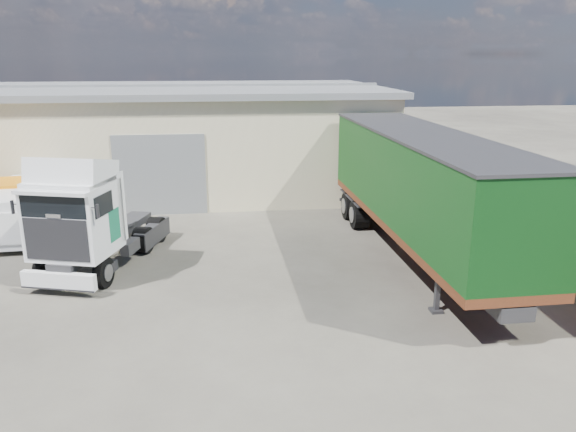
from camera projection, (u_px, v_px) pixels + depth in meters
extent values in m
plane|color=black|center=(202.00, 307.00, 15.98)|extent=(120.00, 120.00, 0.00)
cube|color=beige|center=(94.00, 141.00, 29.84)|extent=(30.00, 12.00, 5.00)
cube|color=slate|center=(89.00, 90.00, 29.11)|extent=(30.60, 12.60, 0.30)
cube|color=slate|center=(160.00, 175.00, 24.77)|extent=(4.00, 0.08, 3.60)
cube|color=slate|center=(88.00, 86.00, 29.05)|extent=(30.60, 0.40, 0.15)
cube|color=maroon|center=(491.00, 200.00, 22.70)|extent=(0.35, 26.00, 2.50)
cylinder|color=black|center=(74.00, 271.00, 17.40)|extent=(2.42, 1.55, 0.96)
cylinder|color=black|center=(120.00, 239.00, 20.42)|extent=(2.46, 1.57, 0.96)
cylinder|color=black|center=(134.00, 228.00, 21.63)|extent=(2.46, 1.57, 0.96)
cube|color=#2D2D30|center=(106.00, 238.00, 19.38)|extent=(2.47, 5.99, 0.27)
cube|color=silver|center=(59.00, 281.00, 16.58)|extent=(2.29, 0.87, 0.50)
cube|color=silver|center=(74.00, 219.00, 17.26)|extent=(2.77, 2.65, 2.23)
cube|color=black|center=(56.00, 240.00, 16.37)|extent=(1.94, 0.61, 1.27)
cube|color=black|center=(53.00, 207.00, 16.11)|extent=(1.98, 0.62, 0.68)
cube|color=silver|center=(72.00, 172.00, 17.04)|extent=(2.66, 2.33, 1.12)
cube|color=#0D6141|center=(48.00, 221.00, 17.86)|extent=(0.20, 0.66, 1.00)
cube|color=#0D6141|center=(115.00, 225.00, 17.50)|extent=(0.20, 0.66, 1.00)
cylinder|color=#2D2D30|center=(121.00, 223.00, 20.45)|extent=(1.24, 1.24, 0.11)
cube|color=#2D2D30|center=(437.00, 292.00, 15.54)|extent=(0.34, 0.34, 1.21)
cube|color=#2D2D30|center=(505.00, 288.00, 15.80)|extent=(0.34, 0.34, 1.21)
cylinder|color=black|center=(380.00, 209.00, 23.92)|extent=(2.83, 1.22, 1.17)
cube|color=#2D2D30|center=(418.00, 231.00, 19.55)|extent=(1.10, 13.26, 0.39)
cube|color=#5C2A15|center=(419.00, 221.00, 19.45)|extent=(2.97, 13.29, 0.26)
cube|color=black|center=(422.00, 177.00, 19.02)|extent=(2.97, 13.29, 2.87)
cube|color=#2D2D30|center=(425.00, 134.00, 18.61)|extent=(3.04, 13.36, 0.09)
cylinder|color=black|center=(15.00, 241.00, 20.54)|extent=(2.06, 0.81, 0.70)
cylinder|color=black|center=(38.00, 216.00, 23.73)|extent=(2.06, 0.81, 0.70)
cube|color=silver|center=(25.00, 209.00, 21.92)|extent=(2.28, 4.96, 1.79)
cube|color=silver|center=(10.00, 225.00, 20.05)|extent=(2.00, 1.06, 1.16)
cube|color=black|center=(10.00, 208.00, 20.08)|extent=(1.85, 0.19, 0.63)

